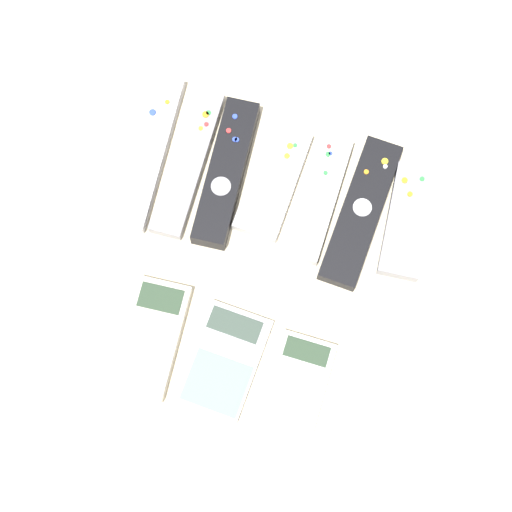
% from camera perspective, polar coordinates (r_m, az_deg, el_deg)
% --- Properties ---
extents(ground_plane, '(3.00, 3.00, 0.00)m').
position_cam_1_polar(ground_plane, '(1.07, -0.55, -1.99)').
color(ground_plane, beige).
extents(remote_0, '(0.06, 0.22, 0.02)m').
position_cam_1_polar(remote_0, '(1.13, -7.16, 6.91)').
color(remote_0, '#B7B7BC').
rests_on(remote_0, ground_plane).
extents(remote_1, '(0.05, 0.21, 0.02)m').
position_cam_1_polar(remote_1, '(1.12, -4.59, 6.25)').
color(remote_1, gray).
rests_on(remote_1, ground_plane).
extents(remote_2, '(0.06, 0.20, 0.03)m').
position_cam_1_polar(remote_2, '(1.11, -2.02, 5.57)').
color(remote_2, black).
rests_on(remote_2, ground_plane).
extents(remote_3, '(0.07, 0.15, 0.02)m').
position_cam_1_polar(remote_3, '(1.11, 1.14, 4.97)').
color(remote_3, '#B7B7BC').
rests_on(remote_3, ground_plane).
extents(remote_4, '(0.05, 0.17, 0.02)m').
position_cam_1_polar(remote_4, '(1.10, 4.17, 3.86)').
color(remote_4, '#B7B7BC').
rests_on(remote_4, ground_plane).
extents(remote_5, '(0.06, 0.20, 0.02)m').
position_cam_1_polar(remote_5, '(1.10, 6.99, 2.92)').
color(remote_5, black).
rests_on(remote_5, ground_plane).
extents(remote_6, '(0.06, 0.15, 0.02)m').
position_cam_1_polar(remote_6, '(1.11, 10.06, 2.32)').
color(remote_6, gray).
rests_on(remote_6, ground_plane).
extents(calculator_0, '(0.08, 0.15, 0.02)m').
position_cam_1_polar(calculator_0, '(1.06, -7.02, -5.44)').
color(calculator_0, beige).
rests_on(calculator_0, ground_plane).
extents(calculator_1, '(0.09, 0.14, 0.01)m').
position_cam_1_polar(calculator_1, '(1.05, -2.16, -6.93)').
color(calculator_1, '#B2B2B7').
rests_on(calculator_1, ground_plane).
extents(calculator_2, '(0.07, 0.12, 0.02)m').
position_cam_1_polar(calculator_2, '(1.05, 2.78, -8.47)').
color(calculator_2, silver).
rests_on(calculator_2, ground_plane).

